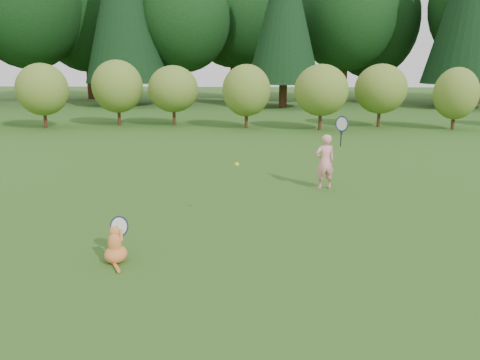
# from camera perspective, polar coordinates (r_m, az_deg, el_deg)

# --- Properties ---
(ground) EXTENTS (100.00, 100.00, 0.00)m
(ground) POSITION_cam_1_polar(r_m,az_deg,el_deg) (7.73, -1.77, -6.46)
(ground) COLOR #245116
(ground) RESTS_ON ground
(shrub_row) EXTENTS (28.00, 3.00, 2.80)m
(shrub_row) POSITION_cam_1_polar(r_m,az_deg,el_deg) (20.27, 1.08, 10.30)
(shrub_row) COLOR #577A26
(shrub_row) RESTS_ON ground
(child) EXTENTS (0.69, 0.44, 1.82)m
(child) POSITION_cam_1_polar(r_m,az_deg,el_deg) (10.45, 10.38, 2.36)
(child) COLOR pink
(child) RESTS_ON ground
(cat) EXTENTS (0.39, 0.73, 0.73)m
(cat) POSITION_cam_1_polar(r_m,az_deg,el_deg) (6.80, -14.97, -7.41)
(cat) COLOR #D15E28
(cat) RESTS_ON ground
(tennis_ball) EXTENTS (0.08, 0.08, 0.08)m
(tennis_ball) POSITION_cam_1_polar(r_m,az_deg,el_deg) (7.91, -0.39, 1.91)
(tennis_ball) COLOR #BBD118
(tennis_ball) RESTS_ON ground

